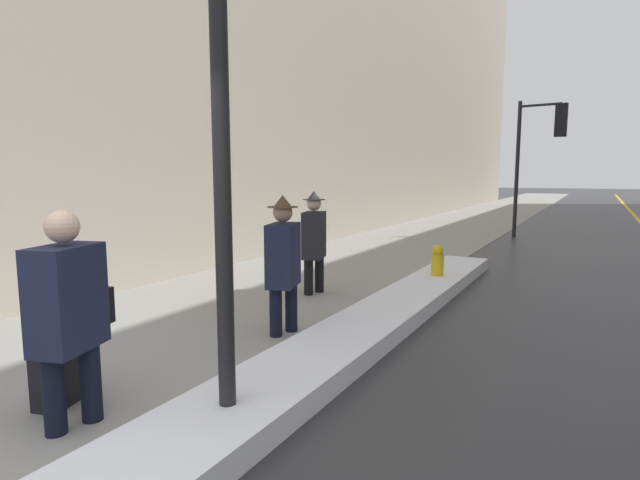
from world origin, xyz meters
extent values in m
cube|color=gray|center=(-2.00, 15.00, 0.01)|extent=(4.00, 80.00, 0.01)
cube|color=white|center=(0.25, 4.24, 0.10)|extent=(0.82, 9.26, 0.20)
cube|color=gray|center=(-7.00, 20.00, 7.41)|extent=(6.00, 36.00, 14.82)
cylinder|color=black|center=(0.23, 1.51, 2.26)|extent=(0.12, 0.12, 4.51)
cylinder|color=black|center=(0.35, 14.53, 1.97)|extent=(0.11, 0.11, 3.93)
cylinder|color=black|center=(0.89, 14.48, 3.78)|extent=(1.10, 0.18, 0.07)
cube|color=black|center=(1.44, 14.42, 3.33)|extent=(0.32, 0.23, 0.90)
sphere|color=red|center=(1.45, 14.54, 3.62)|extent=(0.19, 0.19, 0.19)
sphere|color=orange|center=(1.45, 14.54, 3.33)|extent=(0.19, 0.19, 0.19)
sphere|color=green|center=(1.45, 14.54, 3.04)|extent=(0.19, 0.19, 0.19)
cylinder|color=black|center=(-0.73, 1.13, 0.42)|extent=(0.15, 0.15, 0.84)
cylinder|color=black|center=(-0.78, 0.87, 0.42)|extent=(0.15, 0.15, 0.84)
cube|color=#191E38|center=(-0.75, 1.00, 0.96)|extent=(0.44, 0.57, 0.74)
sphere|color=beige|center=(-0.75, 1.00, 1.46)|extent=(0.23, 0.23, 0.23)
cube|color=black|center=(-0.86, 1.34, 0.80)|extent=(0.16, 0.24, 0.28)
cylinder|color=black|center=(-0.58, 3.65, 0.40)|extent=(0.14, 0.14, 0.81)
cylinder|color=black|center=(-0.63, 3.40, 0.40)|extent=(0.14, 0.14, 0.81)
cube|color=#191E38|center=(-0.61, 3.52, 0.92)|extent=(0.42, 0.55, 0.71)
sphere|color=tan|center=(-0.61, 3.52, 1.40)|extent=(0.22, 0.22, 0.22)
cylinder|color=#4C3823|center=(-0.61, 3.52, 1.46)|extent=(0.34, 0.34, 0.01)
cone|color=#4C3823|center=(-0.61, 3.52, 1.53)|extent=(0.21, 0.21, 0.13)
cube|color=black|center=(-0.71, 3.85, 0.77)|extent=(0.16, 0.24, 0.28)
cylinder|color=black|center=(-1.25, 5.52, 0.40)|extent=(0.14, 0.14, 0.80)
cylinder|color=black|center=(-1.30, 5.28, 0.40)|extent=(0.14, 0.14, 0.80)
cube|color=black|center=(-1.28, 5.40, 0.91)|extent=(0.41, 0.55, 0.70)
sphere|color=beige|center=(-1.28, 5.40, 1.39)|extent=(0.22, 0.22, 0.22)
cylinder|color=#28282D|center=(-1.28, 5.40, 1.45)|extent=(0.34, 0.34, 0.01)
cone|color=#28282D|center=(-1.28, 5.40, 1.51)|extent=(0.21, 0.21, 0.13)
cube|color=black|center=(-1.18, 1.16, 0.30)|extent=(0.32, 0.41, 0.60)
cylinder|color=#4C4C51|center=(-1.18, 1.16, 0.77)|extent=(0.02, 0.02, 0.35)
cylinder|color=gold|center=(0.24, 6.75, 0.28)|extent=(0.20, 0.20, 0.55)
sphere|color=gold|center=(0.24, 6.75, 0.61)|extent=(0.18, 0.18, 0.18)
camera|label=1|loc=(2.43, -1.11, 1.80)|focal=28.00mm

